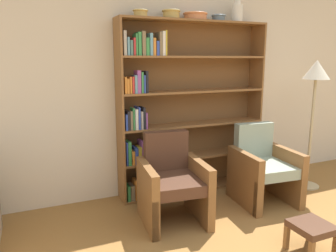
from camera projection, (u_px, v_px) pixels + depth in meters
wall_back at (196, 83)px, 4.27m from camera, size 12.00×0.06×2.75m
bookshelf at (179, 112)px, 4.06m from camera, size 1.92×0.30×2.13m
bowl_sage at (140, 13)px, 3.62m from camera, size 0.17×0.17×0.08m
bowl_stoneware at (171, 14)px, 3.77m from camera, size 0.22×0.22×0.10m
bowl_cream at (195, 16)px, 3.89m from camera, size 0.29×0.29×0.09m
bowl_slate at (218, 18)px, 4.02m from camera, size 0.18×0.18×0.08m
vase_tall at (237, 13)px, 4.11m from camera, size 0.14×0.14×0.27m
armchair_leather at (172, 183)px, 3.42m from camera, size 0.71×0.75×0.91m
armchair_cushioned at (263, 168)px, 3.88m from camera, size 0.70×0.74×0.91m
floor_lamp at (316, 81)px, 4.13m from camera, size 0.33×0.33×1.67m
footstool at (312, 229)px, 2.84m from camera, size 0.32×0.32×0.28m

